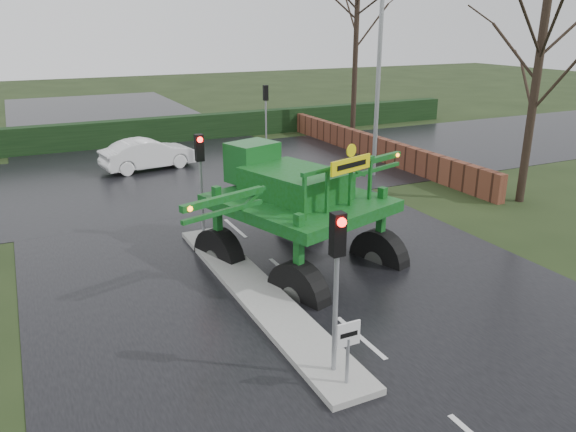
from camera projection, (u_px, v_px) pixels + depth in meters
name	position (u px, v px, depth m)	size (l,w,h in m)	color
ground	(360.00, 338.00, 12.82)	(140.00, 140.00, 0.00)	black
road_main	(216.00, 212.00, 21.32)	(14.00, 80.00, 0.02)	black
road_cross	(175.00, 176.00, 26.42)	(80.00, 12.00, 0.02)	black
median_island	(257.00, 292.00, 14.81)	(1.20, 10.00, 0.16)	gray
hedge_row	(138.00, 132.00, 32.98)	(44.00, 0.90, 1.50)	black
brick_wall	(363.00, 143.00, 30.57)	(0.40, 20.00, 1.20)	#592D1E
keep_left_sign	(348.00, 343.00, 10.67)	(0.50, 0.07, 1.35)	gray
traffic_signal_near	(337.00, 260.00, 10.58)	(0.26, 0.33, 3.52)	gray
traffic_signal_mid	(200.00, 164.00, 17.81)	(0.26, 0.33, 3.52)	gray
traffic_signal_far	(266.00, 102.00, 31.67)	(0.26, 0.33, 3.52)	gray
street_light_right	(374.00, 43.00, 24.46)	(3.85, 0.30, 10.00)	gray
tree_right_near	(538.00, 69.00, 20.99)	(5.60, 5.60, 9.64)	black
tree_right_far	(356.00, 29.00, 33.93)	(7.00, 7.00, 12.05)	black
crop_sprayer	(293.00, 213.00, 14.20)	(8.24, 6.30, 4.81)	black
white_sedan	(150.00, 169.00, 27.60)	(1.58, 4.54, 1.49)	white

